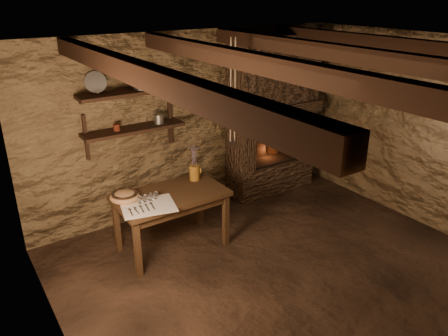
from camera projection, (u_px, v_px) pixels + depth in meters
floor at (282, 272)px, 4.78m from camera, size 4.50×4.50×0.00m
back_wall at (189, 123)px, 5.86m from camera, size 4.50×0.04×2.40m
left_wall at (54, 237)px, 3.17m from camera, size 0.04×4.00×2.40m
right_wall at (424, 133)px, 5.47m from camera, size 0.04×4.00×2.40m
ceiling at (296, 46)px, 3.86m from camera, size 4.50×4.00×0.04m
beam_far_left at (139, 73)px, 3.13m from camera, size 0.14×3.95×0.16m
beam_mid_left at (251, 61)px, 3.64m from camera, size 0.14×3.95×0.16m
beam_mid_right at (335, 52)px, 4.15m from camera, size 0.14×3.95×0.16m
beam_far_right at (400, 45)px, 4.66m from camera, size 0.14×3.95×0.16m
shelf_lower at (134, 129)px, 5.26m from camera, size 1.25×0.30×0.04m
shelf_upper at (131, 92)px, 5.09m from camera, size 1.25×0.30×0.04m
hearth at (272, 111)px, 6.31m from camera, size 1.43×0.51×2.30m
work_table at (172, 219)px, 5.09m from camera, size 1.26×0.72×0.71m
linen_cloth at (148, 206)px, 4.66m from camera, size 0.65×0.57×0.01m
pewter_cutlery_row at (149, 206)px, 4.65m from camera, size 0.50×0.29×0.01m
drinking_glasses at (145, 199)px, 4.74m from camera, size 0.18×0.05×0.07m
stoneware_jug at (194, 166)px, 5.25m from camera, size 0.14×0.14×0.43m
wooden_bowl at (125, 197)px, 4.79m from camera, size 0.40×0.40×0.12m
iron_stockpot at (141, 82)px, 5.12m from camera, size 0.27×0.27×0.18m
tin_pan at (95, 82)px, 4.92m from camera, size 0.26×0.15×0.25m
small_kettle at (159, 119)px, 5.40m from camera, size 0.20×0.17×0.17m
rusty_tin at (117, 127)px, 5.13m from camera, size 0.10×0.10×0.08m
red_pot at (272, 147)px, 6.46m from camera, size 0.22×0.22×0.54m
hanging_ropes at (233, 91)px, 4.92m from camera, size 0.08×0.08×1.20m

